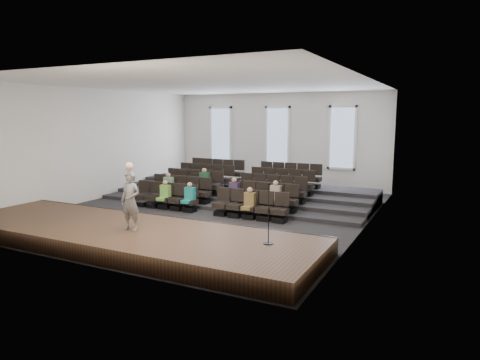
{
  "coord_description": "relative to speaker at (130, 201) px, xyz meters",
  "views": [
    {
      "loc": [
        8.57,
        -14.63,
        3.81
      ],
      "look_at": [
        0.98,
        0.5,
        1.25
      ],
      "focal_mm": 32.0,
      "sensor_mm": 36.0,
      "label": 1
    }
  ],
  "objects": [
    {
      "name": "ceiling",
      "position": [
        -0.28,
        5.2,
        3.65
      ],
      "size": [
        12.0,
        14.0,
        0.02
      ],
      "primitive_type": "cube",
      "color": "white",
      "rests_on": "ground"
    },
    {
      "name": "audience",
      "position": [
        -0.47,
        5.35,
        -0.57
      ],
      "size": [
        5.45,
        2.64,
        1.1
      ],
      "color": "#7BC34E",
      "rests_on": "seating_rows"
    },
    {
      "name": "risers",
      "position": [
        -0.28,
        8.37,
        -1.16
      ],
      "size": [
        11.8,
        4.8,
        0.6
      ],
      "color": "black",
      "rests_on": "ground"
    },
    {
      "name": "wall_back",
      "position": [
        -0.28,
        12.22,
        1.14
      ],
      "size": [
        12.0,
        0.04,
        5.0
      ],
      "primitive_type": "cube",
      "color": "white",
      "rests_on": "ground"
    },
    {
      "name": "wall_left",
      "position": [
        -6.3,
        5.2,
        1.14
      ],
      "size": [
        0.04,
        14.0,
        5.0
      ],
      "primitive_type": "cube",
      "color": "white",
      "rests_on": "ground"
    },
    {
      "name": "ground",
      "position": [
        -0.28,
        5.2,
        -1.36
      ],
      "size": [
        14.0,
        14.0,
        0.0
      ],
      "primitive_type": "plane",
      "color": "black",
      "rests_on": "ground"
    },
    {
      "name": "stage",
      "position": [
        -0.28,
        0.1,
        -1.11
      ],
      "size": [
        11.8,
        3.6,
        0.5
      ],
      "primitive_type": "cube",
      "color": "#482D1F",
      "rests_on": "ground"
    },
    {
      "name": "wall_right",
      "position": [
        5.74,
        5.2,
        1.14
      ],
      "size": [
        0.04,
        14.0,
        5.0
      ],
      "primitive_type": "cube",
      "color": "white",
      "rests_on": "ground"
    },
    {
      "name": "wall_front",
      "position": [
        -0.28,
        -1.82,
        1.14
      ],
      "size": [
        12.0,
        0.04,
        5.0
      ],
      "primitive_type": "cube",
      "color": "white",
      "rests_on": "ground"
    },
    {
      "name": "seating_rows",
      "position": [
        -0.28,
        6.74,
        -0.68
      ],
      "size": [
        6.8,
        4.7,
        1.67
      ],
      "color": "black",
      "rests_on": "ground"
    },
    {
      "name": "mic_stand",
      "position": [
        4.12,
        0.52,
        -0.38
      ],
      "size": [
        0.27,
        0.27,
        1.61
      ],
      "color": "black",
      "rests_on": "stage"
    },
    {
      "name": "windows",
      "position": [
        -0.28,
        12.15,
        1.34
      ],
      "size": [
        8.44,
        0.1,
        3.24
      ],
      "color": "white",
      "rests_on": "wall_back"
    },
    {
      "name": "stage_lip",
      "position": [
        -0.28,
        1.87,
        -1.11
      ],
      "size": [
        11.8,
        0.06,
        0.52
      ],
      "primitive_type": "cube",
      "color": "black",
      "rests_on": "ground"
    },
    {
      "name": "speaker",
      "position": [
        0.0,
        0.0,
        0.0
      ],
      "size": [
        0.65,
        0.44,
        1.72
      ],
      "primitive_type": "imported",
      "rotation": [
        0.0,
        0.0,
        0.05
      ],
      "color": "#64615F",
      "rests_on": "stage"
    }
  ]
}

